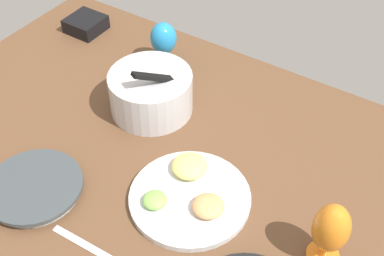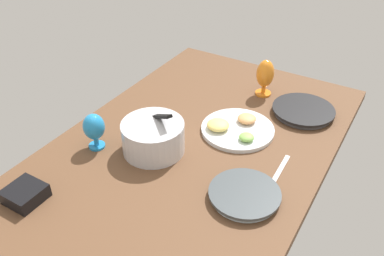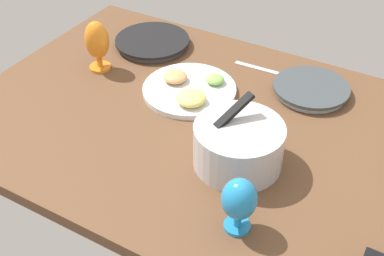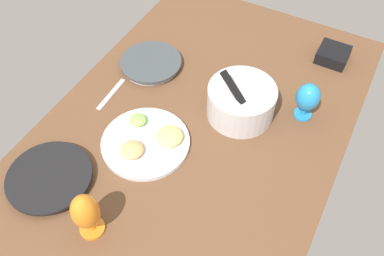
{
  "view_description": "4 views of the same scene",
  "coord_description": "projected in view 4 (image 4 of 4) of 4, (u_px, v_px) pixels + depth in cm",
  "views": [
    {
      "loc": [
        61.33,
        -80.25,
        105.04
      ],
      "look_at": [
        4.76,
        7.18,
        4.69
      ],
      "focal_mm": 47.95,
      "sensor_mm": 36.0,
      "label": 1
    },
    {
      "loc": [
        -117.78,
        -68.68,
        102.79
      ],
      "look_at": [
        2.43,
        3.09,
        4.69
      ],
      "focal_mm": 38.46,
      "sensor_mm": 36.0,
      "label": 2
    },
    {
      "loc": [
        -54.65,
        110.21,
        97.52
      ],
      "look_at": [
        2.94,
        9.86,
        4.69
      ],
      "focal_mm": 47.7,
      "sensor_mm": 36.0,
      "label": 3
    },
    {
      "loc": [
        85.58,
        44.34,
        118.32
      ],
      "look_at": [
        5.29,
        1.25,
        4.69
      ],
      "focal_mm": 38.72,
      "sensor_mm": 36.0,
      "label": 4
    }
  ],
  "objects": [
    {
      "name": "mixing_bowl",
      "position": [
        241.0,
        101.0,
        1.51
      ],
      "size": [
        25.0,
        25.0,
        19.01
      ],
      "color": "silver",
      "rests_on": "ground_plane"
    },
    {
      "name": "square_bowl_black",
      "position": [
        333.0,
        54.0,
        1.73
      ],
      "size": [
        12.33,
        12.33,
        5.12
      ],
      "color": "black",
      "rests_on": "ground_plane"
    },
    {
      "name": "fork_by_left_plate",
      "position": [
        111.0,
        94.0,
        1.62
      ],
      "size": [
        18.05,
        2.42,
        0.6
      ],
      "primitive_type": "cube",
      "rotation": [
        0.0,
        0.0,
        0.03
      ],
      "color": "silver",
      "rests_on": "ground_plane"
    },
    {
      "name": "hurricane_glass_orange",
      "position": [
        86.0,
        213.0,
        1.19
      ],
      "size": [
        8.46,
        8.46,
        18.29
      ],
      "color": "orange",
      "rests_on": "ground_plane"
    },
    {
      "name": "dinner_plate_right",
      "position": [
        50.0,
        178.0,
        1.36
      ],
      "size": [
        28.23,
        28.23,
        3.04
      ],
      "color": "#4C4C51",
      "rests_on": "ground_plane"
    },
    {
      "name": "fruit_platter",
      "position": [
        147.0,
        141.0,
        1.46
      ],
      "size": [
        31.39,
        31.39,
        5.38
      ],
      "color": "silver",
      "rests_on": "ground_plane"
    },
    {
      "name": "hurricane_glass_blue",
      "position": [
        308.0,
        98.0,
        1.48
      ],
      "size": [
        8.72,
        8.72,
        15.49
      ],
      "color": "#2389CE",
      "rests_on": "ground_plane"
    },
    {
      "name": "ground_plane",
      "position": [
        196.0,
        128.0,
        1.54
      ],
      "size": [
        160.0,
        104.0,
        4.0
      ],
      "primitive_type": "cube",
      "color": "brown"
    },
    {
      "name": "dinner_plate_left",
      "position": [
        151.0,
        63.0,
        1.71
      ],
      "size": [
        25.39,
        25.39,
        2.95
      ],
      "color": "silver",
      "rests_on": "ground_plane"
    }
  ]
}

